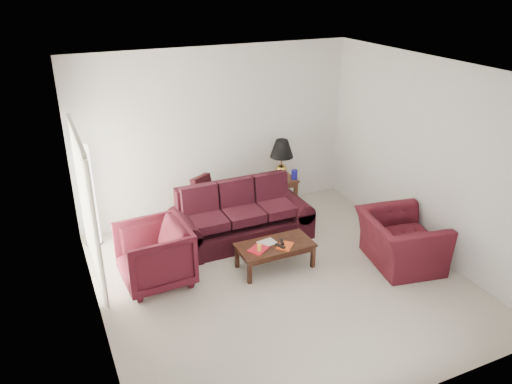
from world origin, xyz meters
TOP-DOWN VIEW (x-y plane):
  - floor at (0.00, 0.00)m, footprint 5.00×5.00m
  - blinds at (-2.42, 1.30)m, footprint 0.10×2.00m
  - sofa at (-0.06, 1.31)m, footprint 2.35×1.16m
  - throw_pillow at (-0.46, 2.07)m, footprint 0.45×0.38m
  - end_table at (1.07, 2.15)m, footprint 0.57×0.57m
  - table_lamp at (1.12, 2.19)m, footprint 0.48×0.48m
  - clock at (0.87, 1.99)m, footprint 0.15×0.10m
  - blue_canister at (1.30, 2.00)m, footprint 0.12×0.12m
  - picture_frame at (0.88, 2.39)m, footprint 0.19×0.20m
  - floor_lamp at (-2.31, 2.20)m, footprint 0.33×0.33m
  - armchair_left at (-1.65, 0.70)m, footprint 1.02×0.99m
  - armchair_right at (1.85, -0.35)m, footprint 1.25×1.37m
  - coffee_table at (0.08, 0.33)m, footprint 1.27×0.95m
  - magazine_red at (-0.22, 0.29)m, footprint 0.36×0.34m
  - magazine_white at (-0.02, 0.41)m, footprint 0.28×0.23m
  - magazine_orange at (0.18, 0.22)m, footprint 0.33×0.33m
  - remote_a at (0.10, 0.21)m, footprint 0.11×0.18m
  - remote_b at (0.18, 0.31)m, footprint 0.10×0.17m
  - yellow_glass at (-0.22, 0.24)m, footprint 0.08×0.08m

SIDE VIEW (x-z plane):
  - floor at x=0.00m, z-range 0.00..0.00m
  - coffee_table at x=0.08m, z-range 0.00..0.40m
  - end_table at x=1.07m, z-range 0.00..0.61m
  - armchair_right at x=1.85m, z-range 0.00..0.78m
  - magazine_white at x=-0.02m, z-range 0.40..0.41m
  - magazine_orange at x=0.18m, z-range 0.40..0.41m
  - magazine_red at x=-0.22m, z-range 0.40..0.41m
  - remote_b at x=0.18m, z-range 0.42..0.43m
  - remote_a at x=0.10m, z-range 0.42..0.44m
  - armchair_left at x=-1.65m, z-range 0.00..0.89m
  - yellow_glass at x=-0.22m, z-range 0.40..0.51m
  - sofa at x=-0.06m, z-range 0.00..0.93m
  - clock at x=0.87m, z-range 0.61..0.75m
  - picture_frame at x=0.88m, z-range 0.66..0.71m
  - blue_canister at x=1.30m, z-range 0.61..0.78m
  - throw_pillow at x=-0.46m, z-range 0.51..0.93m
  - floor_lamp at x=-2.31m, z-range 0.00..1.71m
  - table_lamp at x=1.12m, z-range 0.61..1.33m
  - blinds at x=-2.42m, z-range 0.00..2.16m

